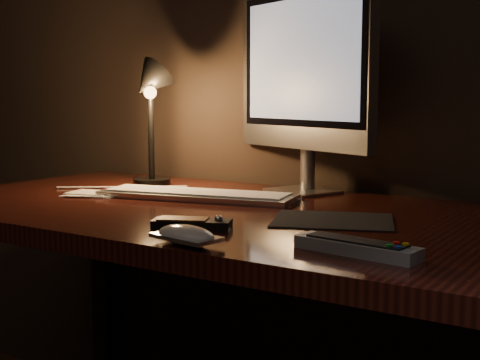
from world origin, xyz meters
The scene contains 10 objects.
desk centered at (0.00, 1.93, 0.62)m, with size 1.60×0.75×0.75m.
monitor centered at (-0.03, 2.15, 1.05)m, with size 0.45×0.21×0.50m.
keyboard centered at (-0.19, 1.93, 0.76)m, with size 0.48×0.13×0.02m, color silver.
mousepad centered at (0.20, 1.84, 0.75)m, with size 0.23×0.18×0.00m, color black.
mouse centered at (0.09, 1.52, 0.76)m, with size 0.12×0.06×0.02m, color white.
media_remote centered at (0.02, 1.63, 0.76)m, with size 0.15×0.11×0.03m.
tv_remote centered at (0.35, 1.61, 0.76)m, with size 0.21×0.08×0.03m.
papers centered at (-0.44, 1.83, 0.75)m, with size 0.13×0.09×0.01m, color white.
desk_lamp centered at (-0.43, 2.04, 0.98)m, with size 0.16×0.17×0.34m.
cable centered at (-0.29, 1.96, 0.75)m, with size 0.01×0.01×0.66m, color white.
Camera 1 is at (0.75, 0.66, 0.99)m, focal length 50.00 mm.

